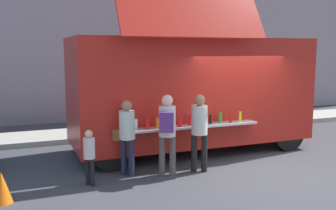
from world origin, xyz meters
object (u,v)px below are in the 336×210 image
at_px(food_truck_main, 191,90).
at_px(trash_bin, 260,111).
at_px(customer_mid_with_backpack, 167,127).
at_px(child_near_queue, 89,153).
at_px(customer_front_ordering, 199,126).
at_px(traffic_cone_orange, 2,188).
at_px(customer_rear_waiting, 127,131).

bearing_deg(food_truck_main, trash_bin, 31.10).
bearing_deg(customer_mid_with_backpack, child_near_queue, 114.26).
bearing_deg(trash_bin, child_near_queue, -149.25).
bearing_deg(trash_bin, customer_front_ordering, -137.61).
bearing_deg(food_truck_main, child_near_queue, -149.58).
xyz_separation_m(food_truck_main, traffic_cone_orange, (-4.58, -2.08, -1.33)).
height_order(customer_front_ordering, customer_mid_with_backpack, customer_mid_with_backpack).
bearing_deg(customer_front_ordering, customer_mid_with_backpack, 114.79).
bearing_deg(trash_bin, traffic_cone_orange, -152.47).
height_order(trash_bin, customer_front_ordering, customer_front_ordering).
bearing_deg(customer_mid_with_backpack, customer_front_ordering, -66.03).
distance_m(trash_bin, child_near_queue, 7.98).
bearing_deg(customer_rear_waiting, customer_front_ordering, -45.99).
xyz_separation_m(traffic_cone_orange, trash_bin, (8.43, 4.40, 0.20)).
xyz_separation_m(trash_bin, child_near_queue, (-6.86, -4.08, 0.19)).
relative_size(traffic_cone_orange, customer_rear_waiting, 0.34).
bearing_deg(customer_front_ordering, customer_rear_waiting, 103.00).
height_order(traffic_cone_orange, customer_mid_with_backpack, customer_mid_with_backpack).
height_order(trash_bin, customer_mid_with_backpack, customer_mid_with_backpack).
relative_size(traffic_cone_orange, customer_mid_with_backpack, 0.32).
bearing_deg(traffic_cone_orange, customer_front_ordering, 4.40).
bearing_deg(customer_front_ordering, traffic_cone_orange, 119.67).
relative_size(traffic_cone_orange, child_near_queue, 0.50).
height_order(trash_bin, child_near_queue, child_near_queue).
relative_size(food_truck_main, customer_rear_waiting, 3.81).
bearing_deg(food_truck_main, customer_mid_with_backpack, -127.87).
height_order(customer_mid_with_backpack, customer_rear_waiting, customer_mid_with_backpack).
height_order(trash_bin, customer_rear_waiting, customer_rear_waiting).
height_order(customer_front_ordering, child_near_queue, customer_front_ordering).
relative_size(customer_mid_with_backpack, customer_rear_waiting, 1.07).
distance_m(traffic_cone_orange, trash_bin, 9.51).
bearing_deg(child_near_queue, customer_rear_waiting, -9.80).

